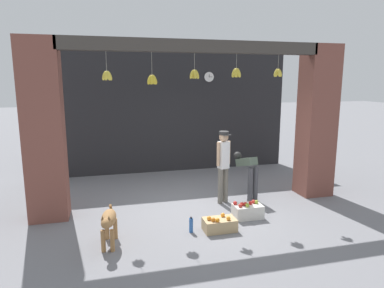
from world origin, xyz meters
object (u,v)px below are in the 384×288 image
object	(u,v)px
shopkeeper	(223,162)
fruit_crate_apples	(247,211)
dog	(109,221)
water_bottle	(191,225)
worker_stooping	(248,170)
fruit_crate_oranges	(219,224)
wall_clock	(209,77)

from	to	relation	value
shopkeeper	fruit_crate_apples	distance (m)	1.20
dog	shopkeeper	xyz separation A→B (m)	(2.41, 1.41, 0.49)
water_bottle	fruit_crate_apples	bearing A→B (deg)	16.31
dog	water_bottle	size ratio (longest dim) A/B	2.97
shopkeeper	worker_stooping	world-z (taller)	shopkeeper
worker_stooping	fruit_crate_apples	distance (m)	1.21
fruit_crate_oranges	fruit_crate_apples	bearing A→B (deg)	30.21
dog	water_bottle	bearing A→B (deg)	104.57
water_bottle	shopkeeper	bearing A→B (deg)	50.65
shopkeeper	fruit_crate_oranges	xyz separation A→B (m)	(-0.53, -1.31, -0.79)
dog	shopkeeper	distance (m)	2.84
shopkeeper	water_bottle	world-z (taller)	shopkeeper
fruit_crate_oranges	dog	bearing A→B (deg)	-177.02
fruit_crate_apples	dog	bearing A→B (deg)	-168.86
fruit_crate_apples	wall_clock	size ratio (longest dim) A/B	1.85
fruit_crate_apples	worker_stooping	bearing A→B (deg)	66.96
dog	worker_stooping	distance (m)	3.39
dog	fruit_crate_oranges	xyz separation A→B (m)	(1.89, 0.10, -0.30)
fruit_crate_apples	wall_clock	distance (m)	4.56
worker_stooping	wall_clock	xyz separation A→B (m)	(-0.06, 2.75, 2.04)
water_bottle	wall_clock	xyz separation A→B (m)	(1.58, 4.10, 2.57)
dog	fruit_crate_oranges	bearing A→B (deg)	101.08
fruit_crate_apples	water_bottle	xyz separation A→B (m)	(-1.21, -0.35, -0.01)
dog	wall_clock	distance (m)	5.67
fruit_crate_oranges	fruit_crate_apples	xyz separation A→B (m)	(0.71, 0.41, 0.02)
dog	fruit_crate_apples	distance (m)	2.66
dog	fruit_crate_apples	size ratio (longest dim) A/B	1.52
dog	fruit_crate_oranges	distance (m)	1.91
worker_stooping	dog	bearing A→B (deg)	-165.18
fruit_crate_apples	water_bottle	distance (m)	1.26
shopkeeper	worker_stooping	size ratio (longest dim) A/B	1.57
dog	worker_stooping	size ratio (longest dim) A/B	0.84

